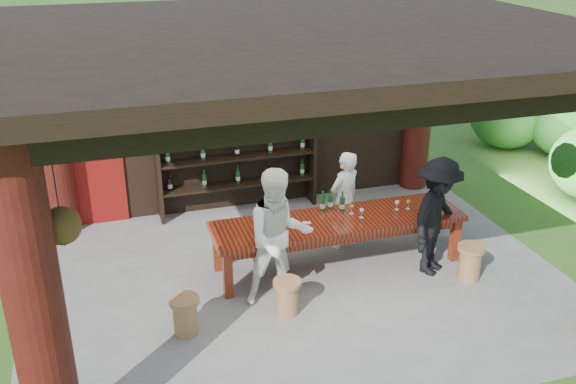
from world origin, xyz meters
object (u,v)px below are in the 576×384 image
object	(u,v)px
wine_shelf	(237,145)
stool_near_right	(470,261)
host	(344,200)
guest_woman	(279,237)
napkin_basket	(269,227)
guest_man	(437,217)
stool_near_left	(287,296)
stool_far_left	(185,315)
tasting_table	(338,226)

from	to	relation	value
wine_shelf	stool_near_right	size ratio (longest dim) A/B	5.29
wine_shelf	host	xyz separation A→B (m)	(1.25, -1.75, -0.43)
guest_woman	stool_near_right	bearing A→B (deg)	-5.56
wine_shelf	napkin_basket	world-z (taller)	wine_shelf
guest_woman	guest_man	xyz separation A→B (m)	(2.32, 0.05, -0.06)
stool_near_right	wine_shelf	bearing A→B (deg)	128.69
guest_man	host	bearing A→B (deg)	94.11
stool_near_left	stool_far_left	bearing A→B (deg)	-178.24
tasting_table	wine_shelf	bearing A→B (deg)	112.19
tasting_table	stool_near_right	world-z (taller)	tasting_table
stool_near_left	guest_woman	bearing A→B (deg)	90.27
napkin_basket	stool_near_left	bearing A→B (deg)	-90.69
stool_far_left	napkin_basket	xyz separation A→B (m)	(1.33, 0.93, 0.56)
stool_near_right	guest_woman	world-z (taller)	guest_woman
wine_shelf	stool_near_left	bearing A→B (deg)	-92.25
host	stool_far_left	bearing A→B (deg)	6.55
stool_far_left	stool_near_left	bearing A→B (deg)	1.76
stool_far_left	stool_near_right	bearing A→B (deg)	1.40
tasting_table	stool_near_left	world-z (taller)	tasting_table
stool_near_left	guest_man	size ratio (longest dim) A/B	0.28
tasting_table	stool_near_left	distance (m)	1.49
napkin_basket	tasting_table	bearing A→B (deg)	4.14
stool_far_left	napkin_basket	distance (m)	1.71
stool_near_right	stool_near_left	bearing A→B (deg)	-178.77
tasting_table	host	xyz separation A→B (m)	(0.31, 0.55, 0.13)
guest_woman	napkin_basket	world-z (taller)	guest_woman
guest_man	tasting_table	bearing A→B (deg)	119.70
stool_far_left	guest_woman	size ratio (longest dim) A/B	0.27
wine_shelf	tasting_table	size ratio (longest dim) A/B	0.74
tasting_table	guest_woman	bearing A→B (deg)	-149.96
host	guest_man	distance (m)	1.47
stool_near_left	guest_man	distance (m)	2.43
stool_near_left	stool_near_right	world-z (taller)	stool_near_right
stool_near_right	host	bearing A→B (deg)	132.14
wine_shelf	host	bearing A→B (deg)	-54.48
stool_near_left	guest_woman	size ratio (longest dim) A/B	0.26
tasting_table	stool_near_left	size ratio (longest dim) A/B	7.61
guest_woman	host	bearing A→B (deg)	41.00
host	guest_woman	size ratio (longest dim) A/B	0.83
stool_near_left	napkin_basket	world-z (taller)	napkin_basket
wine_shelf	guest_woman	distance (m)	2.94
wine_shelf	guest_man	size ratio (longest dim) A/B	1.57
stool_near_right	guest_man	bearing A→B (deg)	138.12
stool_near_left	stool_far_left	size ratio (longest dim) A/B	0.96
guest_woman	napkin_basket	size ratio (longest dim) A/B	7.15
guest_woman	tasting_table	bearing A→B (deg)	30.65
stool_far_left	guest_woman	bearing A→B (deg)	16.55
guest_woman	wine_shelf	bearing A→B (deg)	88.06
tasting_table	guest_man	bearing A→B (deg)	-24.37
napkin_basket	host	bearing A→B (deg)	24.78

